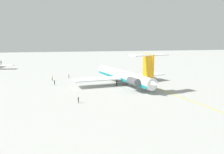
{
  "coord_description": "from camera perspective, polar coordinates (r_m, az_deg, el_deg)",
  "views": [
    {
      "loc": [
        -82.27,
        25.49,
        16.83
      ],
      "look_at": [
        -2.4,
        8.8,
        2.81
      ],
      "focal_mm": 36.97,
      "sensor_mm": 36.0,
      "label": 1
    }
  ],
  "objects": [
    {
      "name": "ground",
      "position": [
        87.76,
        5.31,
        -1.35
      ],
      "size": [
        397.21,
        397.21,
        0.0
      ],
      "primitive_type": "plane",
      "color": "#ADADA8"
    },
    {
      "name": "main_jetliner",
      "position": [
        82.62,
        3.07,
        0.28
      ],
      "size": [
        40.6,
        36.31,
        11.98
      ],
      "rotation": [
        0.0,
        0.0,
        0.25
      ],
      "color": "white",
      "rests_on": "ground"
    },
    {
      "name": "ground_crew_near_nose",
      "position": [
        98.03,
        -10.63,
        0.33
      ],
      "size": [
        0.27,
        0.43,
        1.71
      ],
      "rotation": [
        0.0,
        0.0,
        3.15
      ],
      "color": "black",
      "rests_on": "ground"
    },
    {
      "name": "ground_crew_near_tail",
      "position": [
        60.8,
        -8.31,
        -5.36
      ],
      "size": [
        0.36,
        0.3,
        1.72
      ],
      "rotation": [
        0.0,
        0.0,
        4.05
      ],
      "color": "black",
      "rests_on": "ground"
    },
    {
      "name": "ground_crew_portside",
      "position": [
        84.83,
        -14.04,
        -1.21
      ],
      "size": [
        0.38,
        0.31,
        1.8
      ],
      "rotation": [
        0.0,
        0.0,
        4.04
      ],
      "color": "black",
      "rests_on": "ground"
    },
    {
      "name": "ground_crew_starboard",
      "position": [
        93.99,
        -14.56,
        -0.17
      ],
      "size": [
        0.31,
        0.38,
        1.81
      ],
      "rotation": [
        0.0,
        0.0,
        0.66
      ],
      "color": "black",
      "rests_on": "ground"
    },
    {
      "name": "safety_cone_nose",
      "position": [
        113.62,
        6.4,
        1.31
      ],
      "size": [
        0.4,
        0.4,
        0.55
      ],
      "primitive_type": "cone",
      "color": "#EA590F",
      "rests_on": "ground"
    },
    {
      "name": "taxiway_centreline",
      "position": [
        86.54,
        7.83,
        -1.56
      ],
      "size": [
        91.75,
        16.33,
        0.01
      ],
      "primitive_type": "cube",
      "rotation": [
        0.0,
        0.0,
        0.17
      ],
      "color": "gold",
      "rests_on": "ground"
    }
  ]
}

